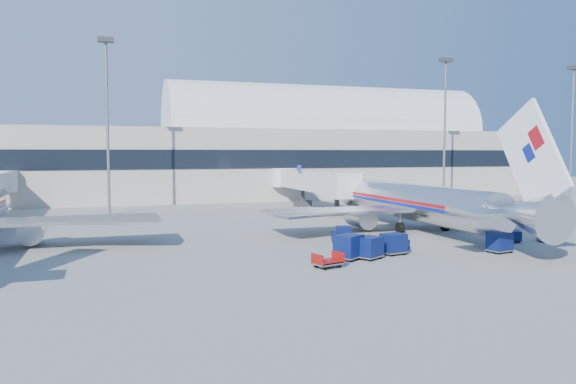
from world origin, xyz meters
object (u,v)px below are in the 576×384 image
object	(u,v)px
tug_right	(504,234)
cart_open_red	(328,263)
tug_lead	(398,243)
tug_left	(342,236)
cart_train_a	(393,243)
barrier_near	(499,226)
cart_train_b	(370,247)
cart_solo_far	(548,232)
airliner_main	(418,202)
jetbridge_near	(308,181)
cart_train_c	(349,246)
barrier_far	(550,224)
mast_west	(107,100)
cart_solo_near	(500,242)
mast_far_east	(573,113)
barrier_mid	(525,225)
mast_east	(445,109)

from	to	relation	value
tug_right	cart_open_red	xyz separation A→B (m)	(-19.34, -5.60, -0.38)
tug_lead	tug_left	world-z (taller)	tug_left
cart_train_a	cart_open_red	distance (m)	7.54
barrier_near	cart_train_b	bearing A→B (deg)	-153.23
tug_right	cart_train_b	world-z (taller)	cart_train_b
barrier_near	cart_solo_far	distance (m)	7.49
airliner_main	tug_lead	size ratio (longest dim) A/B	16.26
jetbridge_near	cart_train_b	xyz separation A→B (m)	(-9.22, -38.70, -3.02)
airliner_main	cart_train_c	xyz separation A→B (m)	(-13.22, -12.15, -1.92)
barrier_far	tug_lead	distance (m)	23.53
mast_west	cart_train_a	distance (m)	44.59
airliner_main	barrier_far	size ratio (longest dim) A/B	12.42
mast_west	cart_solo_far	distance (m)	53.39
barrier_far	tug_right	size ratio (longest dim) A/B	1.05
cart_solo_near	tug_left	bearing A→B (deg)	131.38
tug_left	cart_train_c	distance (m)	6.95
cart_solo_near	mast_far_east	bearing A→B (deg)	28.08
barrier_mid	cart_train_c	xyz separation A→B (m)	(-24.52, -9.64, 0.55)
tug_left	cart_train_b	xyz separation A→B (m)	(-0.74, -6.79, 0.14)
cart_train_c	barrier_near	bearing A→B (deg)	-10.47
barrier_mid	tug_right	distance (m)	10.04
mast_east	mast_far_east	distance (m)	25.00
jetbridge_near	barrier_mid	distance (m)	32.09
barrier_near	cart_open_red	bearing A→B (deg)	-153.43
cart_solo_near	cart_open_red	world-z (taller)	cart_solo_near
cart_train_b	barrier_near	bearing A→B (deg)	-4.41
barrier_near	cart_open_red	world-z (taller)	barrier_near
barrier_near	tug_left	size ratio (longest dim) A/B	1.09
mast_west	cart_train_c	distance (m)	43.46
cart_train_a	cart_train_c	world-z (taller)	cart_train_c
tug_lead	cart_solo_far	bearing A→B (deg)	-32.18
mast_far_east	cart_open_red	world-z (taller)	mast_far_east
cart_train_a	cart_solo_near	xyz separation A→B (m)	(8.48, -1.93, -0.03)
barrier_far	cart_train_a	xyz separation A→B (m)	(-23.59, -8.79, 0.44)
cart_train_b	airliner_main	bearing A→B (deg)	15.69
mast_far_east	tug_left	xyz separation A→B (m)	(-55.88, -31.11, -14.02)
mast_west	cart_solo_far	world-z (taller)	mast_west
barrier_mid	mast_west	bearing A→B (deg)	145.86
mast_west	tug_right	distance (m)	49.98
tug_lead	tug_right	world-z (taller)	tug_right
cart_train_a	cart_solo_far	xyz separation A→B (m)	(16.39, 1.34, -0.03)
mast_west	cart_solo_near	size ratio (longest dim) A/B	10.87
cart_solo_far	cart_open_red	world-z (taller)	cart_solo_far
airliner_main	barrier_mid	distance (m)	11.84
tug_right	cart_train_b	size ratio (longest dim) A/B	1.18
airliner_main	cart_train_a	world-z (taller)	airliner_main
mast_west	mast_far_east	distance (m)	75.00
tug_lead	cart_train_a	bearing A→B (deg)	-160.69
tug_left	cart_solo_far	size ratio (longest dim) A/B	1.23
tug_left	tug_lead	bearing A→B (deg)	-134.70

